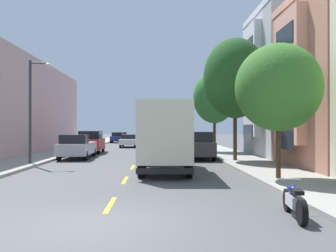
# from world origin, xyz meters

# --- Properties ---
(ground_plane) EXTENTS (160.00, 160.00, 0.00)m
(ground_plane) POSITION_xyz_m (0.00, 30.00, 0.00)
(ground_plane) COLOR #4C4C4F
(sidewalk_left) EXTENTS (3.20, 120.00, 0.14)m
(sidewalk_left) POSITION_xyz_m (-7.10, 28.00, 0.07)
(sidewalk_left) COLOR #99968E
(sidewalk_left) RESTS_ON ground_plane
(sidewalk_right) EXTENTS (3.20, 120.00, 0.14)m
(sidewalk_right) POSITION_xyz_m (7.10, 28.00, 0.07)
(sidewalk_right) COLOR #99968E
(sidewalk_right) RESTS_ON ground_plane
(lane_centerline_dashes) EXTENTS (0.14, 47.20, 0.01)m
(lane_centerline_dashes) POSITION_xyz_m (0.00, 24.50, 0.00)
(lane_centerline_dashes) COLOR yellow
(lane_centerline_dashes) RESTS_ON ground_plane
(townhouse_third_dove_grey) EXTENTS (12.65, 7.56, 10.99)m
(townhouse_third_dove_grey) POSITION_xyz_m (14.62, 18.45, 5.29)
(townhouse_third_dove_grey) COLOR #A8A8AD
(townhouse_third_dove_grey) RESTS_ON ground_plane
(street_tree_nearest) EXTENTS (3.56, 3.56, 5.59)m
(street_tree_nearest) POSITION_xyz_m (6.40, 6.45, 3.90)
(street_tree_nearest) COLOR #47331E
(street_tree_nearest) RESTS_ON sidewalk_right
(street_tree_second) EXTENTS (4.09, 4.09, 7.86)m
(street_tree_second) POSITION_xyz_m (6.40, 14.89, 5.41)
(street_tree_second) COLOR #47331E
(street_tree_second) RESTS_ON sidewalk_right
(street_tree_third) EXTENTS (3.73, 3.73, 6.96)m
(street_tree_third) POSITION_xyz_m (6.40, 23.33, 4.84)
(street_tree_third) COLOR #47331E
(street_tree_third) RESTS_ON sidewalk_right
(street_lamp) EXTENTS (1.35, 0.28, 6.05)m
(street_lamp) POSITION_xyz_m (-5.93, 13.22, 3.69)
(street_lamp) COLOR #38383D
(street_lamp) RESTS_ON sidewalk_left
(delivery_box_truck) EXTENTS (2.62, 7.23, 3.40)m
(delivery_box_truck) POSITION_xyz_m (1.79, 9.78, 1.92)
(delivery_box_truck) COLOR beige
(delivery_box_truck) RESTS_ON ground_plane
(parked_suv_charcoal) EXTENTS (2.07, 4.85, 1.93)m
(parked_suv_charcoal) POSITION_xyz_m (4.30, 17.23, 0.99)
(parked_suv_charcoal) COLOR #333338
(parked_suv_charcoal) RESTS_ON ground_plane
(parked_suv_red) EXTENTS (2.09, 4.85, 1.93)m
(parked_suv_red) POSITION_xyz_m (-4.37, 23.56, 0.99)
(parked_suv_red) COLOR #AD1E1E
(parked_suv_red) RESTS_ON ground_plane
(parked_pickup_silver) EXTENTS (2.10, 5.34, 1.73)m
(parked_pickup_silver) POSITION_xyz_m (-4.35, 17.87, 0.83)
(parked_pickup_silver) COLOR #B2B5BA
(parked_pickup_silver) RESTS_ON ground_plane
(parked_wagon_sky) EXTENTS (1.96, 4.75, 1.50)m
(parked_wagon_sky) POSITION_xyz_m (4.25, 23.01, 0.80)
(parked_wagon_sky) COLOR #7A9EC6
(parked_wagon_sky) RESTS_ON ground_plane
(parked_hatchback_navy) EXTENTS (1.85, 4.05, 1.50)m
(parked_hatchback_navy) POSITION_xyz_m (-4.39, 45.21, 0.76)
(parked_hatchback_navy) COLOR navy
(parked_hatchback_navy) RESTS_ON ground_plane
(parked_sedan_champagne) EXTENTS (1.89, 4.53, 1.43)m
(parked_sedan_champagne) POSITION_xyz_m (4.25, 52.72, 0.75)
(parked_sedan_champagne) COLOR tan
(parked_sedan_champagne) RESTS_ON ground_plane
(parked_sedan_burgundy) EXTENTS (1.84, 4.52, 1.43)m
(parked_sedan_burgundy) POSITION_xyz_m (-4.38, 52.11, 0.75)
(parked_sedan_burgundy) COLOR maroon
(parked_sedan_burgundy) RESTS_ON ground_plane
(moving_white_sedan) EXTENTS (1.80, 4.50, 1.43)m
(moving_white_sedan) POSITION_xyz_m (-1.80, 33.13, 0.75)
(moving_white_sedan) COLOR silver
(moving_white_sedan) RESTS_ON ground_plane
(parked_motorcycle) EXTENTS (0.62, 2.05, 0.90)m
(parked_motorcycle) POSITION_xyz_m (4.75, 0.30, 0.41)
(parked_motorcycle) COLOR black
(parked_motorcycle) RESTS_ON ground_plane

